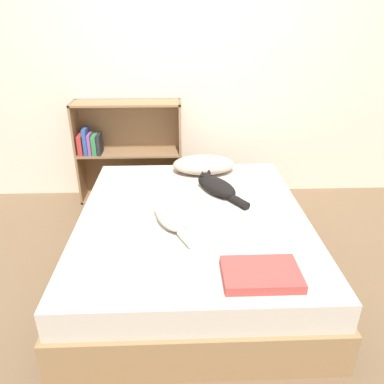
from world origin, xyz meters
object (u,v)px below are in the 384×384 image
at_px(bed, 193,243).
at_px(cat_dark, 217,186).
at_px(pillow, 204,165).
at_px(cat_light, 170,217).
at_px(bookshelf, 126,150).

height_order(bed, cat_dark, cat_dark).
xyz_separation_m(pillow, cat_light, (-0.27, -0.85, -0.01)).
relative_size(bed, pillow, 3.55).
height_order(cat_light, cat_dark, cat_dark).
distance_m(bed, bookshelf, 1.36).
bearing_deg(cat_dark, pillow, -23.48).
distance_m(cat_light, bookshelf, 1.39).
distance_m(cat_dark, bookshelf, 1.17).
height_order(cat_light, bookshelf, bookshelf).
bearing_deg(pillow, cat_dark, -80.18).
bearing_deg(cat_dark, cat_light, 109.28).
bearing_deg(cat_light, pillow, -42.96).
relative_size(pillow, cat_light, 1.13).
relative_size(bed, bookshelf, 1.89).
bearing_deg(pillow, cat_light, -107.70).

